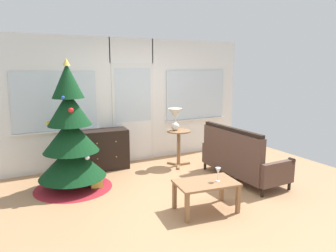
% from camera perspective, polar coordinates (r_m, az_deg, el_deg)
% --- Properties ---
extents(ground_plane, '(6.76, 6.76, 0.00)m').
position_cam_1_polar(ground_plane, '(5.03, 2.41, -12.38)').
color(ground_plane, '#AD7F56').
extents(back_wall_with_door, '(5.20, 0.14, 2.55)m').
position_cam_1_polar(back_wall_with_door, '(6.55, -6.53, 4.59)').
color(back_wall_with_door, white).
rests_on(back_wall_with_door, ground).
extents(christmas_tree, '(1.26, 1.26, 2.11)m').
position_cam_1_polar(christmas_tree, '(5.27, -17.32, -2.77)').
color(christmas_tree, '#4C331E').
rests_on(christmas_tree, ground).
extents(dresser_cabinet, '(0.93, 0.49, 0.78)m').
position_cam_1_polar(dresser_cabinet, '(6.22, -11.55, -4.22)').
color(dresser_cabinet, black).
rests_on(dresser_cabinet, ground).
extents(settee_sofa, '(0.76, 1.66, 0.96)m').
position_cam_1_polar(settee_sofa, '(5.66, 12.89, -5.92)').
color(settee_sofa, black).
rests_on(settee_sofa, ground).
extents(side_table, '(0.50, 0.48, 0.73)m').
position_cam_1_polar(side_table, '(6.25, 1.95, -2.74)').
color(side_table, '#8E6642').
rests_on(side_table, ground).
extents(table_lamp, '(0.28, 0.28, 0.44)m').
position_cam_1_polar(table_lamp, '(6.16, 1.31, 1.80)').
color(table_lamp, silver).
rests_on(table_lamp, side_table).
extents(coffee_table, '(0.90, 0.62, 0.42)m').
position_cam_1_polar(coffee_table, '(4.40, 6.96, -10.86)').
color(coffee_table, '#8E6642').
rests_on(coffee_table, ground).
extents(wine_glass, '(0.08, 0.08, 0.20)m').
position_cam_1_polar(wine_glass, '(4.37, 9.14, -8.19)').
color(wine_glass, silver).
rests_on(wine_glass, coffee_table).
extents(gift_box, '(0.19, 0.17, 0.19)m').
position_cam_1_polar(gift_box, '(5.35, -13.05, -10.12)').
color(gift_box, '#D8C64C').
rests_on(gift_box, ground).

